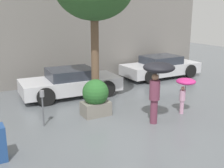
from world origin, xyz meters
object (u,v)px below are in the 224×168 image
(planter_box, at_px, (96,97))
(parking_meter, at_px, (42,101))
(parked_car_near, at_px, (71,83))
(person_adult, at_px, (158,76))
(person_child, at_px, (185,85))
(parked_car_far, at_px, (161,67))

(planter_box, distance_m, parking_meter, 1.90)
(parking_meter, bearing_deg, parked_car_near, 54.06)
(person_adult, bearing_deg, person_child, -0.27)
(planter_box, xyz_separation_m, parking_meter, (-1.89, -0.07, 0.19))
(person_child, height_order, parking_meter, person_child)
(person_adult, bearing_deg, planter_box, 125.05)
(parked_car_near, distance_m, parked_car_far, 5.68)
(person_adult, height_order, parked_car_near, person_adult)
(person_adult, height_order, parking_meter, person_adult)
(parking_meter, bearing_deg, person_adult, -24.27)
(person_child, bearing_deg, parking_meter, -171.45)
(planter_box, xyz_separation_m, person_adult, (1.44, -1.57, 0.91))
(parked_car_far, bearing_deg, planter_box, 121.86)
(planter_box, height_order, parking_meter, planter_box)
(parked_car_far, relative_size, parking_meter, 3.68)
(planter_box, relative_size, parking_meter, 1.09)
(planter_box, bearing_deg, parking_meter, -177.86)
(parking_meter, bearing_deg, parked_car_far, 25.36)
(parked_car_near, bearing_deg, planter_box, -179.47)
(person_child, height_order, parked_car_near, person_child)
(parked_car_far, bearing_deg, person_adult, 140.12)
(parked_car_far, distance_m, parking_meter, 8.45)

